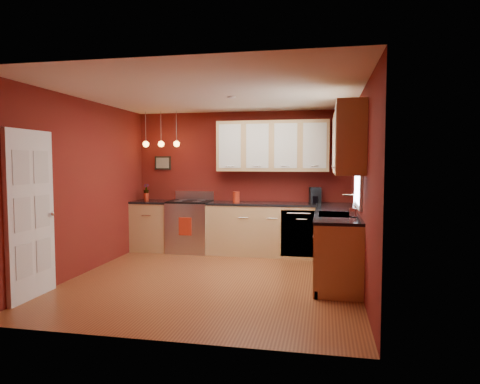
% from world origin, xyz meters
% --- Properties ---
extents(floor, '(4.20, 4.20, 0.00)m').
position_xyz_m(floor, '(0.00, 0.00, 0.00)').
color(floor, '#96542B').
rests_on(floor, ground).
extents(ceiling, '(4.00, 4.20, 0.02)m').
position_xyz_m(ceiling, '(0.00, 0.00, 2.60)').
color(ceiling, white).
rests_on(ceiling, wall_back).
extents(wall_back, '(4.00, 0.02, 2.60)m').
position_xyz_m(wall_back, '(0.00, 2.10, 1.30)').
color(wall_back, maroon).
rests_on(wall_back, floor).
extents(wall_front, '(4.00, 0.02, 2.60)m').
position_xyz_m(wall_front, '(0.00, -2.10, 1.30)').
color(wall_front, maroon).
rests_on(wall_front, floor).
extents(wall_left, '(0.02, 4.20, 2.60)m').
position_xyz_m(wall_left, '(-2.00, 0.00, 1.30)').
color(wall_left, maroon).
rests_on(wall_left, floor).
extents(wall_right, '(0.02, 4.20, 2.60)m').
position_xyz_m(wall_right, '(2.00, 0.00, 1.30)').
color(wall_right, maroon).
rests_on(wall_right, floor).
extents(base_cabinets_back_left, '(0.70, 0.60, 0.90)m').
position_xyz_m(base_cabinets_back_left, '(-1.65, 1.80, 0.45)').
color(base_cabinets_back_left, tan).
rests_on(base_cabinets_back_left, floor).
extents(base_cabinets_back_right, '(2.54, 0.60, 0.90)m').
position_xyz_m(base_cabinets_back_right, '(0.73, 1.80, 0.45)').
color(base_cabinets_back_right, tan).
rests_on(base_cabinets_back_right, floor).
extents(base_cabinets_right, '(0.60, 2.10, 0.90)m').
position_xyz_m(base_cabinets_right, '(1.70, 0.45, 0.45)').
color(base_cabinets_right, tan).
rests_on(base_cabinets_right, floor).
extents(counter_back_left, '(0.70, 0.62, 0.04)m').
position_xyz_m(counter_back_left, '(-1.65, 1.80, 0.92)').
color(counter_back_left, black).
rests_on(counter_back_left, base_cabinets_back_left).
extents(counter_back_right, '(2.54, 0.62, 0.04)m').
position_xyz_m(counter_back_right, '(0.73, 1.80, 0.92)').
color(counter_back_right, black).
rests_on(counter_back_right, base_cabinets_back_right).
extents(counter_right, '(0.62, 2.10, 0.04)m').
position_xyz_m(counter_right, '(1.70, 0.45, 0.92)').
color(counter_right, black).
rests_on(counter_right, base_cabinets_right).
extents(gas_range, '(0.76, 0.64, 1.11)m').
position_xyz_m(gas_range, '(-0.92, 1.80, 0.48)').
color(gas_range, '#B5B4B9').
rests_on(gas_range, floor).
extents(dishwasher_front, '(0.60, 0.02, 0.80)m').
position_xyz_m(dishwasher_front, '(1.10, 1.51, 0.45)').
color(dishwasher_front, '#B5B4B9').
rests_on(dishwasher_front, base_cabinets_back_right).
extents(sink, '(0.50, 0.70, 0.33)m').
position_xyz_m(sink, '(1.70, 0.30, 0.92)').
color(sink, gray).
rests_on(sink, counter_right).
extents(window, '(0.06, 1.02, 1.22)m').
position_xyz_m(window, '(1.97, 0.30, 1.69)').
color(window, white).
rests_on(window, wall_right).
extents(door_left_wall, '(0.12, 0.82, 2.05)m').
position_xyz_m(door_left_wall, '(-1.97, -1.20, 1.03)').
color(door_left_wall, white).
rests_on(door_left_wall, floor).
extents(upper_cabinets_back, '(2.00, 0.35, 0.90)m').
position_xyz_m(upper_cabinets_back, '(0.60, 1.93, 1.95)').
color(upper_cabinets_back, tan).
rests_on(upper_cabinets_back, wall_back).
extents(upper_cabinets_right, '(0.35, 1.95, 0.90)m').
position_xyz_m(upper_cabinets_right, '(1.82, 0.32, 1.95)').
color(upper_cabinets_right, tan).
rests_on(upper_cabinets_right, wall_right).
extents(wall_picture, '(0.32, 0.03, 0.26)m').
position_xyz_m(wall_picture, '(-1.55, 2.08, 1.65)').
color(wall_picture, black).
rests_on(wall_picture, wall_back).
extents(pendant_lights, '(0.71, 0.11, 0.66)m').
position_xyz_m(pendant_lights, '(-1.45, 1.75, 2.01)').
color(pendant_lights, gray).
rests_on(pendant_lights, ceiling).
extents(red_canister, '(0.13, 0.13, 0.20)m').
position_xyz_m(red_canister, '(-0.03, 1.76, 1.04)').
color(red_canister, '#A82512').
rests_on(red_canister, counter_back_right).
extents(red_vase, '(0.09, 0.09, 0.14)m').
position_xyz_m(red_vase, '(-1.78, 1.81, 1.01)').
color(red_vase, '#A82512').
rests_on(red_vase, counter_back_left).
extents(flowers, '(0.12, 0.12, 0.20)m').
position_xyz_m(flowers, '(-1.78, 1.81, 1.16)').
color(flowers, '#A82512').
rests_on(flowers, red_vase).
extents(coffee_maker, '(0.22, 0.22, 0.28)m').
position_xyz_m(coffee_maker, '(1.36, 1.92, 1.07)').
color(coffee_maker, black).
rests_on(coffee_maker, counter_back_right).
extents(soap_pump, '(0.10, 0.10, 0.17)m').
position_xyz_m(soap_pump, '(1.90, 0.04, 1.03)').
color(soap_pump, silver).
rests_on(soap_pump, counter_right).
extents(dish_towel, '(0.24, 0.02, 0.32)m').
position_xyz_m(dish_towel, '(-0.91, 1.47, 0.52)').
color(dish_towel, '#A82512').
rests_on(dish_towel, gas_range).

